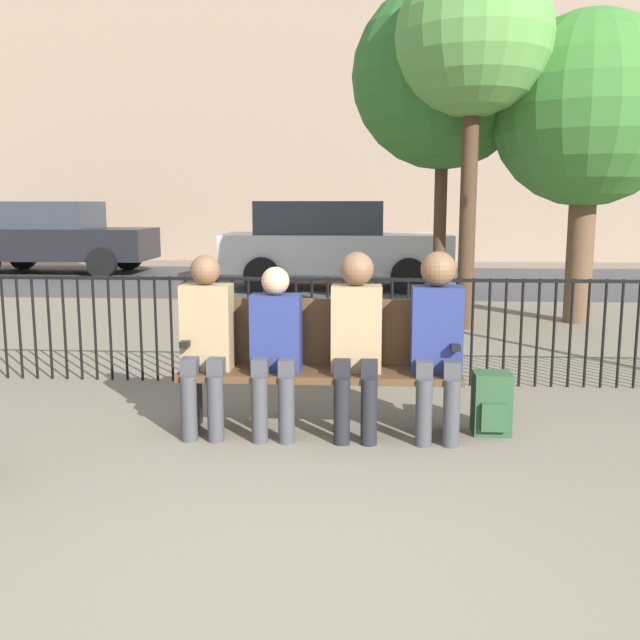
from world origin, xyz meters
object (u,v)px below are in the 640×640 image
at_px(seated_person_2, 356,334).
at_px(parked_car_1, 55,236).
at_px(parked_car_0, 332,243).
at_px(tree_0, 588,112).
at_px(park_bench, 321,360).
at_px(seated_person_1, 275,343).
at_px(tree_2, 444,77).
at_px(seated_person_0, 206,336).
at_px(seated_person_3, 437,334).
at_px(tree_1, 474,40).
at_px(backpack, 492,404).

bearing_deg(seated_person_2, parked_car_1, 122.16).
xyz_separation_m(seated_person_2, parked_car_0, (-0.57, 8.66, 0.13)).
bearing_deg(tree_0, park_bench, -123.26).
bearing_deg(park_bench, seated_person_1, -156.24).
distance_m(seated_person_1, tree_0, 6.37).
bearing_deg(tree_2, parked_car_0, 119.13).
xyz_separation_m(seated_person_0, tree_0, (3.93, 4.93, 2.05)).
bearing_deg(seated_person_2, tree_2, 78.76).
relative_size(seated_person_0, seated_person_3, 0.97).
relative_size(tree_1, tree_2, 0.98).
height_order(park_bench, seated_person_3, seated_person_3).
height_order(backpack, parked_car_0, parked_car_0).
xyz_separation_m(backpack, parked_car_1, (-7.94, 11.02, 0.63)).
relative_size(seated_person_1, tree_0, 0.29).
bearing_deg(seated_person_3, seated_person_0, -179.94).
distance_m(seated_person_2, tree_0, 6.07).
bearing_deg(seated_person_3, seated_person_2, -179.96).
height_order(park_bench, tree_0, tree_0).
bearing_deg(parked_car_0, seated_person_0, -93.05).
xyz_separation_m(seated_person_1, backpack, (1.49, 0.12, -0.44)).
xyz_separation_m(seated_person_2, tree_0, (2.90, 4.93, 2.02)).
xyz_separation_m(seated_person_3, parked_car_1, (-7.54, 11.13, 0.12)).
distance_m(backpack, parked_car_1, 13.59).
relative_size(seated_person_2, seated_person_3, 1.00).
bearing_deg(seated_person_2, seated_person_1, -179.41).
xyz_separation_m(park_bench, seated_person_3, (0.79, -0.13, 0.22)).
xyz_separation_m(tree_0, parked_car_1, (-9.90, 6.20, -1.90)).
bearing_deg(seated_person_1, seated_person_3, 0.32).
distance_m(seated_person_3, backpack, 0.66).
distance_m(seated_person_1, tree_1, 5.54).
distance_m(park_bench, backpack, 1.22).
relative_size(park_bench, seated_person_1, 1.65).
relative_size(seated_person_1, seated_person_3, 0.91).
xyz_separation_m(backpack, parked_car_0, (-1.51, 8.55, 0.63)).
distance_m(backpack, tree_2, 6.34).
height_order(tree_2, parked_car_0, tree_2).
bearing_deg(seated_person_3, parked_car_1, 124.12).
relative_size(seated_person_2, backpack, 2.93).
bearing_deg(parked_car_1, seated_person_3, -55.88).
distance_m(seated_person_1, tree_2, 6.46).
distance_m(seated_person_1, parked_car_1, 12.87).
bearing_deg(tree_0, seated_person_3, -115.59).
xyz_separation_m(seated_person_2, parked_car_1, (-7.00, 11.13, 0.13)).
bearing_deg(tree_0, backpack, -112.12).
height_order(seated_person_2, seated_person_3, seated_person_3).
distance_m(seated_person_0, tree_0, 6.63).
height_order(tree_0, tree_1, tree_1).
bearing_deg(tree_2, seated_person_1, -106.49).
distance_m(seated_person_3, tree_1, 5.23).
distance_m(seated_person_2, tree_1, 5.34).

